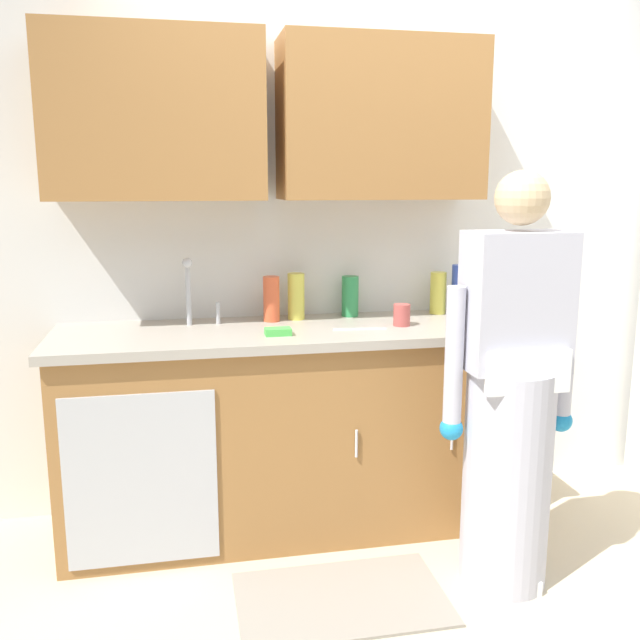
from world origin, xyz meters
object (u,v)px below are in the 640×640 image
knife_on_counter (360,329)px  sponge (278,332)px  sink (199,334)px  person_at_sink (510,416)px  bottle_soap (458,290)px  bottle_water_short (271,299)px  cup_by_sink (402,315)px  bottle_cleaner_spray (438,293)px  bottle_dish_liquid (350,296)px  bottle_water_tall (296,296)px

knife_on_counter → sponge: (-0.37, -0.04, 0.01)m
sink → sponge: size_ratio=4.55×
person_at_sink → sponge: 1.00m
bottle_soap → bottle_water_short: bearing=179.4°
bottle_soap → cup_by_sink: size_ratio=2.49×
bottle_cleaner_spray → bottle_water_short: bearing=-177.8°
bottle_soap → sponge: bottle_soap is taller
cup_by_sink → person_at_sink: bearing=-66.2°
bottle_soap → sponge: 0.98m
bottle_dish_liquid → knife_on_counter: 0.33m
sink → person_at_sink: size_ratio=0.31×
bottle_water_short → knife_on_counter: 0.45m
sink → knife_on_counter: bearing=-8.7°
sink → bottle_water_tall: (0.46, 0.18, 0.12)m
bottle_cleaner_spray → sponge: bottle_cleaner_spray is taller
bottle_cleaner_spray → sponge: (-0.84, -0.33, -0.09)m
bottle_soap → bottle_dish_liquid: (-0.53, 0.06, -0.02)m
sink → bottle_water_tall: sink is taller
bottle_soap → bottle_water_short: size_ratio=1.16×
person_at_sink → bottle_water_tall: 1.14m
bottle_soap → bottle_water_short: 0.91m
bottle_cleaner_spray → bottle_water_tall: (-0.71, -0.01, 0.01)m
sink → bottle_water_tall: size_ratio=2.29×
bottle_soap → bottle_water_tall: bottle_soap is taller
bottle_dish_liquid → knife_on_counter: size_ratio=0.81×
bottle_dish_liquid → bottle_water_tall: size_ratio=0.89×
knife_on_counter → bottle_water_short: bearing=-31.6°
bottle_water_short → sponge: (-0.01, -0.30, -0.09)m
person_at_sink → cup_by_sink: person_at_sink is taller
bottle_soap → knife_on_counter: size_ratio=1.02×
sponge → knife_on_counter: bearing=6.3°
bottle_water_tall → sponge: (-0.13, -0.33, -0.09)m
person_at_sink → bottle_cleaner_spray: person_at_sink is taller
bottle_dish_liquid → cup_by_sink: 0.33m
sink → bottle_cleaner_spray: 1.19m
sink → person_at_sink: 1.34m
bottle_dish_liquid → cup_by_sink: bearing=-57.4°
bottle_water_tall → knife_on_counter: bottle_water_tall is taller
bottle_water_short → knife_on_counter: (0.36, -0.26, -0.10)m
person_at_sink → bottle_soap: 0.88m
sink → bottle_soap: sink is taller
bottle_cleaner_spray → bottle_dish_liquid: 0.44m
bottle_water_tall → bottle_soap: bearing=-2.5°
bottle_water_short → bottle_dish_liquid: bearing=7.7°
bottle_water_tall → sponge: size_ratio=1.99×
bottle_water_tall → knife_on_counter: bearing=-50.8°
bottle_water_tall → person_at_sink: bearing=-49.7°
cup_by_sink → sponge: size_ratio=0.89×
bottle_cleaner_spray → bottle_water_tall: size_ratio=0.94×
bottle_soap → bottle_water_tall: (-0.79, 0.04, -0.01)m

